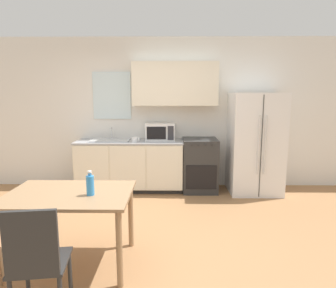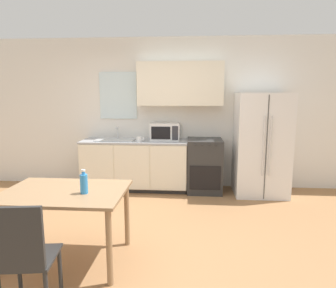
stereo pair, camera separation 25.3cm
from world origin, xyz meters
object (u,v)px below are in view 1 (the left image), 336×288
(microwave, at_px, (160,132))
(coffee_mug, at_px, (135,140))
(refrigerator, at_px, (255,143))
(oven_range, at_px, (200,165))
(drink_bottle, at_px, (90,185))
(dining_chair_near, at_px, (36,257))
(dining_table, at_px, (70,202))

(microwave, distance_m, coffee_mug, 0.49)
(refrigerator, xyz_separation_m, coffee_mug, (-2.07, -0.07, 0.07))
(refrigerator, relative_size, coffee_mug, 13.05)
(oven_range, height_order, refrigerator, refrigerator)
(refrigerator, height_order, drink_bottle, refrigerator)
(microwave, height_order, drink_bottle, microwave)
(coffee_mug, height_order, drink_bottle, drink_bottle)
(oven_range, distance_m, microwave, 0.91)
(microwave, xyz_separation_m, drink_bottle, (-0.57, -2.53, -0.19))
(oven_range, height_order, microwave, microwave)
(microwave, bearing_deg, dining_chair_near, -103.40)
(oven_range, distance_m, coffee_mug, 1.23)
(coffee_mug, height_order, dining_table, coffee_mug)
(microwave, xyz_separation_m, coffee_mug, (-0.43, -0.22, -0.11))
(microwave, height_order, dining_chair_near, microwave)
(dining_table, distance_m, dining_chair_near, 0.81)
(dining_table, xyz_separation_m, dining_chair_near, (0.02, -0.81, -0.12))
(refrigerator, bearing_deg, coffee_mug, -178.12)
(coffee_mug, bearing_deg, microwave, 27.35)
(oven_range, xyz_separation_m, microwave, (-0.70, 0.10, 0.58))
(oven_range, bearing_deg, coffee_mug, -173.65)
(oven_range, bearing_deg, dining_chair_near, -114.98)
(oven_range, xyz_separation_m, dining_table, (-1.50, -2.37, 0.19))
(coffee_mug, distance_m, drink_bottle, 2.32)
(dining_table, bearing_deg, refrigerator, 43.43)
(oven_range, bearing_deg, refrigerator, -3.48)
(oven_range, height_order, dining_table, oven_range)
(refrigerator, bearing_deg, drink_bottle, -132.97)
(coffee_mug, bearing_deg, refrigerator, 1.88)
(dining_table, bearing_deg, dining_chair_near, -88.40)
(coffee_mug, relative_size, dining_chair_near, 0.14)
(dining_table, bearing_deg, drink_bottle, -15.61)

